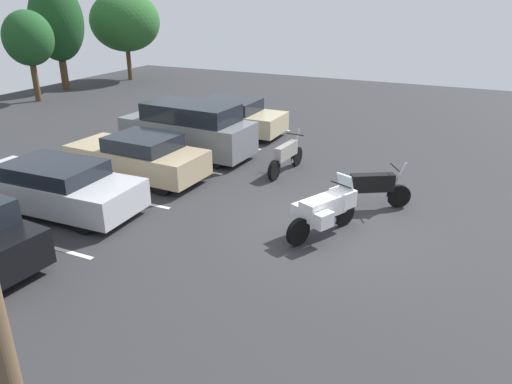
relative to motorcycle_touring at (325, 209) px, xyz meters
The scene contains 12 objects.
ground 0.80m from the motorcycle_touring, ahead, with size 44.00×44.00×0.10m, color #2D2D30.
motorcycle_touring is the anchor object (origin of this frame).
motorcycle_second 2.09m from the motorcycle_touring, 18.81° to the right, with size 1.20×1.94×1.28m.
motorcycle_third 4.38m from the motorcycle_touring, 34.04° to the left, with size 2.25×0.62×1.28m.
parking_stripes 6.70m from the motorcycle_touring, 93.17° to the left, with size 17.79×4.87×0.01m.
car_silver 7.11m from the motorcycle_touring, 103.92° to the left, with size 1.97×4.87×1.34m.
car_tan 6.50m from the motorcycle_touring, 79.59° to the left, with size 1.96×4.46×1.41m.
car_grey 7.35m from the motorcycle_touring, 58.44° to the left, with size 2.03×4.81×1.87m.
car_champagne 9.47m from the motorcycle_touring, 42.32° to the left, with size 1.89×4.65×1.42m.
tree_center_left 20.65m from the motorcycle_touring, 65.85° to the left, with size 2.52×2.52×4.63m.
tree_far_left 23.24m from the motorcycle_touring, 59.86° to the left, with size 3.01×3.01×6.10m.
tree_left 24.86m from the motorcycle_touring, 49.29° to the left, with size 4.42×4.42×5.56m.
Camera 1 is at (-10.53, -2.97, 5.38)m, focal length 34.02 mm.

